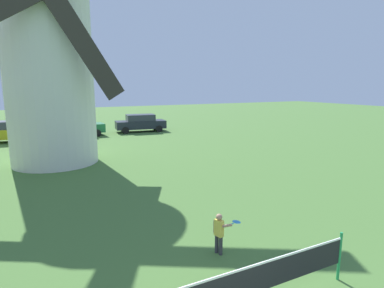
# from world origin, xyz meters

# --- Properties ---
(windmill) EXTENTS (9.88, 5.11, 13.32)m
(windmill) POSITION_xyz_m (-1.78, 16.09, 5.94)
(windmill) COLOR silver
(windmill) RESTS_ON ground_plane
(tennis_net) EXTENTS (5.17, 0.06, 1.10)m
(tennis_net) POSITION_xyz_m (0.33, 1.88, 0.68)
(tennis_net) COLOR #238E4C
(tennis_net) RESTS_ON ground_plane
(player_far) EXTENTS (0.71, 0.35, 1.06)m
(player_far) POSITION_xyz_m (1.17, 3.98, 0.60)
(player_far) COLOR #333338
(player_far) RESTS_ON ground_plane
(parked_car_mustard) EXTENTS (4.20, 2.17, 1.56)m
(parked_car_mustard) POSITION_xyz_m (-4.12, 24.56, 0.81)
(parked_car_mustard) COLOR #999919
(parked_car_mustard) RESTS_ON ground_plane
(parked_car_green) EXTENTS (4.41, 1.99, 1.56)m
(parked_car_green) POSITION_xyz_m (0.39, 25.02, 0.81)
(parked_car_green) COLOR #1E6638
(parked_car_green) RESTS_ON ground_plane
(parked_car_black) EXTENTS (4.57, 2.29, 1.56)m
(parked_car_black) POSITION_xyz_m (5.97, 25.34, 0.81)
(parked_car_black) COLOR #1E232D
(parked_car_black) RESTS_ON ground_plane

